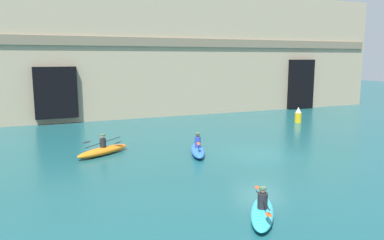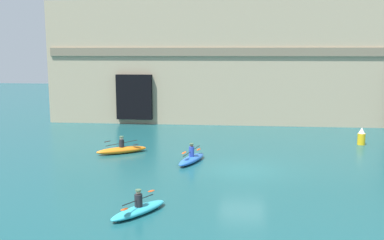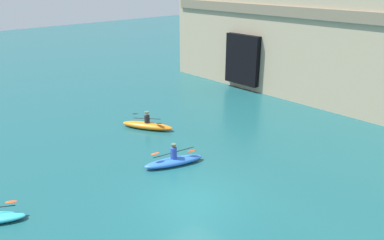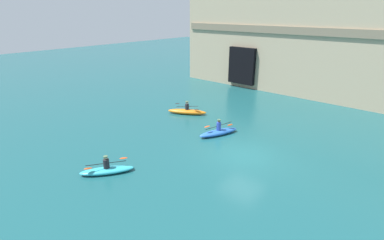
# 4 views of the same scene
# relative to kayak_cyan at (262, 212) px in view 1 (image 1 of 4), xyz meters

# --- Properties ---
(ground_plane) EXTENTS (120.00, 120.00, 0.00)m
(ground_plane) POSITION_rel_kayak_cyan_xyz_m (4.37, 6.87, -0.21)
(ground_plane) COLOR #195156
(cliff_bluff) EXTENTS (40.07, 7.97, 11.02)m
(cliff_bluff) POSITION_rel_kayak_cyan_xyz_m (6.87, 25.07, 5.28)
(cliff_bluff) COLOR tan
(cliff_bluff) RESTS_ON ground
(kayak_cyan) EXTENTS (2.24, 2.78, 1.04)m
(kayak_cyan) POSITION_rel_kayak_cyan_xyz_m (0.00, 0.00, 0.00)
(kayak_cyan) COLOR #33B2C6
(kayak_cyan) RESTS_ON ground
(kayak_blue) EXTENTS (1.72, 3.14, 1.17)m
(kayak_blue) POSITION_rel_kayak_cyan_xyz_m (1.34, 8.31, 0.03)
(kayak_blue) COLOR blue
(kayak_blue) RESTS_ON ground
(kayak_orange) EXTENTS (3.23, 2.31, 1.13)m
(kayak_orange) POSITION_rel_kayak_cyan_xyz_m (-3.41, 10.17, 0.04)
(kayak_orange) COLOR orange
(kayak_orange) RESTS_ON ground
(marker_buoy) EXTENTS (0.53, 0.53, 1.25)m
(marker_buoy) POSITION_rel_kayak_cyan_xyz_m (12.84, 14.37, 0.37)
(marker_buoy) COLOR yellow
(marker_buoy) RESTS_ON ground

